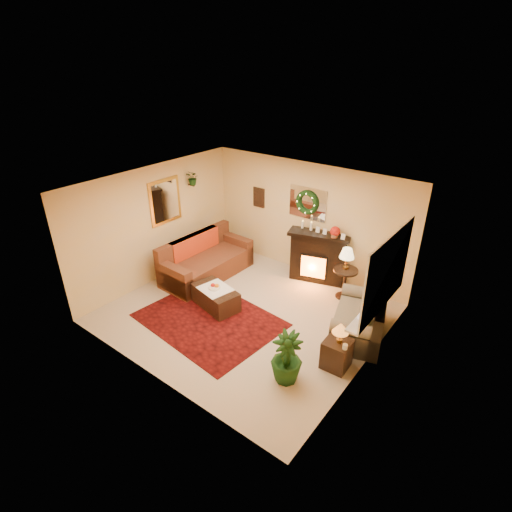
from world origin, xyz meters
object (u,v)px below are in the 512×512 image
Objects in this scene: end_table_square at (337,353)px; coffee_table at (216,298)px; loveseat at (360,315)px; sofa at (207,259)px; fireplace at (318,258)px; side_table_round at (344,284)px.

coffee_table is at bearing 178.18° from end_table_square.
loveseat is at bearing 94.37° from end_table_square.
sofa is at bearing 153.44° from coffee_table.
fireplace reaches higher than sofa.
fireplace is 2.86m from end_table_square.
sofa is 3.30× the size of side_table_round.
sofa is at bearing -159.52° from side_table_round.
side_table_round is (0.82, -0.30, -0.23)m from fireplace.
coffee_table is (-2.77, 0.09, -0.06)m from end_table_square.
coffee_table is at bearing -37.38° from sofa.
sofa reaches higher than loveseat.
end_table_square is 2.78m from coffee_table.
side_table_round is at bearing 112.19° from loveseat.
end_table_square is at bearing -11.87° from sofa.
fireplace reaches higher than side_table_round.
loveseat is at bearing -55.28° from fireplace.
side_table_round is at bearing 113.16° from end_table_square.
coffee_table is at bearing -135.00° from side_table_round.
fireplace reaches higher than coffee_table.
fireplace is 1.80× the size of side_table_round.
fireplace is 0.90m from side_table_round.
loveseat is 2.87m from coffee_table.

